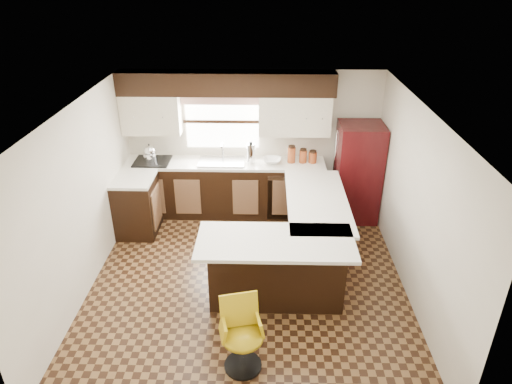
{
  "coord_description": "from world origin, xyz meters",
  "views": [
    {
      "loc": [
        0.23,
        -5.01,
        3.92
      ],
      "look_at": [
        0.1,
        0.45,
        1.14
      ],
      "focal_mm": 32.0,
      "sensor_mm": 36.0,
      "label": 1
    }
  ],
  "objects_px": {
    "peninsula_return": "(276,270)",
    "refrigerator": "(357,173)",
    "peninsula_long": "(312,229)",
    "bar_chair": "(242,337)"
  },
  "relations": [
    {
      "from": "peninsula_long",
      "to": "refrigerator",
      "type": "bearing_deg",
      "value": 55.07
    },
    {
      "from": "peninsula_long",
      "to": "refrigerator",
      "type": "xyz_separation_m",
      "value": [
        0.83,
        1.19,
        0.37
      ]
    },
    {
      "from": "refrigerator",
      "to": "bar_chair",
      "type": "xyz_separation_m",
      "value": [
        -1.72,
        -3.29,
        -0.4
      ]
    },
    {
      "from": "peninsula_long",
      "to": "peninsula_return",
      "type": "xyz_separation_m",
      "value": [
        -0.53,
        -0.97,
        0.0
      ]
    },
    {
      "from": "peninsula_return",
      "to": "refrigerator",
      "type": "bearing_deg",
      "value": 57.94
    },
    {
      "from": "peninsula_return",
      "to": "refrigerator",
      "type": "xyz_separation_m",
      "value": [
        1.35,
        2.16,
        0.37
      ]
    },
    {
      "from": "refrigerator",
      "to": "bar_chair",
      "type": "height_order",
      "value": "refrigerator"
    },
    {
      "from": "refrigerator",
      "to": "bar_chair",
      "type": "distance_m",
      "value": 3.74
    },
    {
      "from": "peninsula_return",
      "to": "refrigerator",
      "type": "distance_m",
      "value": 2.58
    },
    {
      "from": "peninsula_long",
      "to": "peninsula_return",
      "type": "distance_m",
      "value": 1.11
    }
  ]
}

